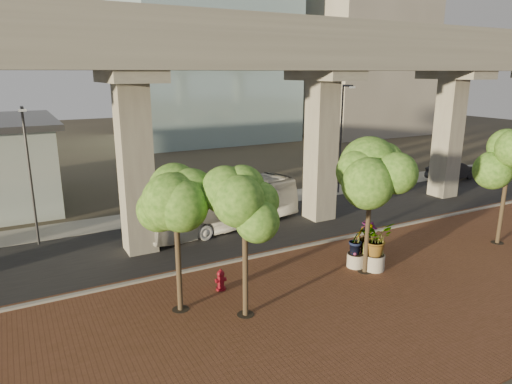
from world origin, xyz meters
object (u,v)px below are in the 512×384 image
parked_car (452,171)px  transit_bus (223,206)px  fire_hydrant (221,280)px  planter_front (376,241)px

parked_car → transit_bus: bearing=94.2°
fire_hydrant → planter_front: planter_front is taller
fire_hydrant → planter_front: size_ratio=0.40×
transit_bus → fire_hydrant: transit_bus is taller
planter_front → parked_car: bearing=30.1°
transit_bus → parked_car: transit_bus is taller
transit_bus → parked_car: 23.96m
fire_hydrant → planter_front: 7.77m
transit_bus → parked_car: bearing=-94.5°
parked_car → planter_front: planter_front is taller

